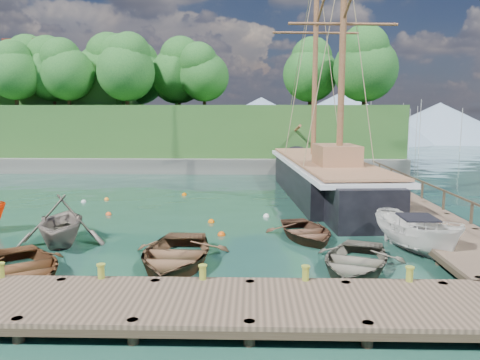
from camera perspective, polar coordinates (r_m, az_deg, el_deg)
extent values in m
plane|color=#1A3C31|center=(19.30, -8.89, -8.20)|extent=(160.00, 160.00, 0.00)
cube|color=#493A2E|center=(12.77, -5.24, -14.42)|extent=(20.00, 3.20, 0.12)
cube|color=black|center=(12.83, -5.23, -15.08)|extent=(20.00, 3.20, 0.20)
cube|color=#493A2E|center=(26.90, 18.97, -2.64)|extent=(3.20, 24.00, 0.12)
cube|color=black|center=(26.93, 18.95, -2.98)|extent=(3.20, 24.00, 0.20)
cylinder|color=black|center=(16.03, 27.03, -12.37)|extent=(0.28, 0.28, 1.10)
cylinder|color=black|center=(37.89, 11.80, -0.01)|extent=(0.28, 0.28, 1.10)
cylinder|color=black|center=(38.44, 15.62, -0.02)|extent=(0.28, 0.28, 1.10)
cylinder|color=olive|center=(16.02, -26.95, -12.57)|extent=(0.26, 0.26, 0.45)
cylinder|color=olive|center=(14.87, -16.44, -13.61)|extent=(0.26, 0.26, 0.45)
cylinder|color=olive|center=(14.26, -4.53, -14.25)|extent=(0.26, 0.26, 0.45)
cylinder|color=olive|center=(14.27, 7.93, -14.29)|extent=(0.26, 0.26, 0.45)
cylinder|color=olive|center=(14.90, 19.82, -13.72)|extent=(0.26, 0.26, 0.45)
imported|color=#4F2E18|center=(17.46, -24.87, -10.72)|extent=(5.30, 5.62, 0.95)
imported|color=#73685E|center=(21.03, -20.86, -7.27)|extent=(4.40, 4.83, 2.18)
imported|color=brown|center=(17.22, -7.92, -10.25)|extent=(3.77, 5.19, 1.06)
imported|color=#595548|center=(17.01, 13.77, -10.66)|extent=(4.64, 5.39, 0.94)
imported|color=#4F3122|center=(20.68, 8.03, -7.06)|extent=(3.78, 4.64, 0.84)
imported|color=silver|center=(19.69, 20.64, -8.32)|extent=(3.19, 4.78, 1.73)
cube|color=black|center=(30.70, 10.17, -0.72)|extent=(5.58, 14.25, 2.90)
cube|color=black|center=(39.40, 7.27, 1.35)|extent=(2.82, 4.56, 2.61)
cube|color=black|center=(23.14, 14.59, -3.86)|extent=(3.43, 3.82, 2.75)
cube|color=silver|center=(30.51, 10.24, 1.92)|extent=(5.96, 18.63, 0.25)
cube|color=brown|center=(30.48, 10.26, 2.39)|extent=(5.52, 18.20, 0.12)
cube|color=brown|center=(27.54, 11.69, 2.97)|extent=(2.49, 3.16, 1.20)
cylinder|color=brown|center=(42.60, 6.52, 5.77)|extent=(0.76, 6.90, 1.69)
cylinder|color=brown|center=(34.13, 9.20, 16.01)|extent=(0.36, 0.36, 15.40)
cylinder|color=brown|center=(27.13, 12.44, 16.61)|extent=(0.36, 0.36, 14.17)
cylinder|color=#8C7A59|center=(39.96, 7.39, 15.40)|extent=(0.86, 10.62, 8.95)
sphere|color=white|center=(24.95, -20.04, -4.80)|extent=(0.35, 0.35, 0.35)
sphere|color=#F7551C|center=(25.94, -15.73, -4.11)|extent=(0.30, 0.30, 0.30)
sphere|color=#EB6100|center=(23.35, -3.53, -5.19)|extent=(0.32, 0.32, 0.32)
sphere|color=silver|center=(24.52, 3.21, -4.52)|extent=(0.32, 0.32, 0.32)
sphere|color=orange|center=(30.33, -15.96, -2.33)|extent=(0.27, 0.27, 0.27)
sphere|color=#ED6B00|center=(30.93, -6.82, -1.86)|extent=(0.31, 0.31, 0.31)
sphere|color=white|center=(29.89, -18.53, -2.60)|extent=(0.30, 0.30, 0.30)
sphere|color=#DC4F0B|center=(20.95, -2.27, -6.77)|extent=(0.34, 0.34, 0.34)
cube|color=#474744|center=(43.98, -13.55, 1.81)|extent=(50.00, 4.00, 1.40)
cube|color=#224E1E|center=(49.58, -11.85, 5.37)|extent=(50.00, 14.00, 6.00)
cube|color=#224E1E|center=(58.06, -24.65, 7.19)|extent=(24.00, 12.00, 10.00)
cylinder|color=#382616|center=(50.27, -21.63, 9.23)|extent=(0.36, 0.36, 1.40)
sphere|color=#194A1D|center=(50.38, -21.78, 11.95)|extent=(5.42, 5.42, 5.42)
cylinder|color=#382616|center=(48.34, -20.11, 9.36)|extent=(0.36, 0.36, 1.40)
sphere|color=#194A1D|center=(48.45, -20.25, 12.03)|extent=(5.02, 5.02, 5.02)
cylinder|color=#382616|center=(58.23, -23.28, 8.95)|extent=(0.36, 0.36, 1.40)
sphere|color=#194A1D|center=(58.35, -23.43, 11.58)|extent=(6.25, 6.25, 6.25)
cylinder|color=#382616|center=(46.05, 14.90, 9.66)|extent=(0.36, 0.36, 1.40)
sphere|color=#194A1D|center=(46.20, 15.02, 12.88)|extent=(6.00, 6.00, 6.00)
cylinder|color=#382616|center=(49.67, -4.36, 9.80)|extent=(0.36, 0.36, 1.40)
sphere|color=#194A1D|center=(49.78, -4.39, 12.45)|extent=(5.13, 5.13, 5.13)
cylinder|color=#382616|center=(59.24, -23.68, 8.90)|extent=(0.36, 0.36, 1.40)
sphere|color=#194A1D|center=(59.32, -23.81, 11.00)|extent=(4.80, 4.80, 4.80)
cylinder|color=#382616|center=(50.27, -14.35, 9.55)|extent=(0.36, 0.36, 1.40)
sphere|color=#194A1D|center=(50.39, -14.46, 12.44)|extent=(5.82, 5.82, 5.82)
cylinder|color=#382616|center=(52.17, -7.40, 9.69)|extent=(0.36, 0.36, 1.40)
sphere|color=#194A1D|center=(52.29, -7.46, 12.56)|extent=(6.05, 6.05, 6.05)
cylinder|color=#382616|center=(47.07, 14.83, 9.63)|extent=(0.36, 0.36, 1.40)
sphere|color=#194A1D|center=(47.17, 14.93, 12.26)|extent=(4.77, 4.77, 4.77)
cylinder|color=#382616|center=(46.32, -13.60, 9.69)|extent=(0.36, 0.36, 1.40)
sphere|color=#194A1D|center=(46.44, -13.71, 12.67)|extent=(5.47, 5.47, 5.47)
cylinder|color=#382616|center=(48.94, 8.51, 9.76)|extent=(0.36, 0.36, 1.40)
sphere|color=#194A1D|center=(49.06, 8.58, 12.61)|extent=(5.55, 5.55, 5.55)
cylinder|color=#382616|center=(57.55, -12.14, 9.45)|extent=(0.36, 0.36, 1.40)
sphere|color=#194A1D|center=(57.67, -12.23, 12.12)|extent=(6.25, 6.25, 6.25)
cylinder|color=#382616|center=(54.00, -22.04, 9.11)|extent=(0.36, 0.36, 1.40)
sphere|color=#194A1D|center=(54.11, -22.18, 11.66)|extent=(5.47, 5.47, 5.47)
cylinder|color=#382616|center=(54.76, -23.66, 9.00)|extent=(0.36, 0.36, 1.40)
sphere|color=#194A1D|center=(54.88, -23.82, 11.72)|extent=(6.04, 6.04, 6.04)
cylinder|color=#382616|center=(57.30, -7.77, 9.57)|extent=(0.36, 0.36, 1.40)
sphere|color=#194A1D|center=(57.41, -7.82, 12.12)|extent=(5.89, 5.89, 5.89)
cylinder|color=#382616|center=(51.55, -15.98, 9.46)|extent=(0.36, 0.36, 1.40)
sphere|color=#194A1D|center=(51.68, -16.11, 12.36)|extent=(6.08, 6.08, 6.08)
cylinder|color=#382616|center=(49.58, -25.59, 9.01)|extent=(0.36, 0.36, 1.40)
sphere|color=#194A1D|center=(49.68, -25.75, 11.51)|extent=(4.77, 4.77, 4.77)
cube|color=silver|center=(56.52, -23.59, 12.83)|extent=(4.00, 5.00, 3.00)
cube|color=#591E19|center=(56.72, -23.70, 14.74)|extent=(4.40, 5.40, 0.80)
cone|color=#728CA5|center=(89.73, 12.29, 7.61)|extent=(36.00, 36.00, 9.00)
cone|color=#728CA5|center=(94.73, 23.10, 6.56)|extent=(28.00, 28.00, 7.00)
cone|color=#728CA5|center=(88.21, 2.58, 7.46)|extent=(32.00, 32.00, 8.00)
cone|color=#728CA5|center=(94.31, -19.40, 7.66)|extent=(40.00, 40.00, 10.00)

